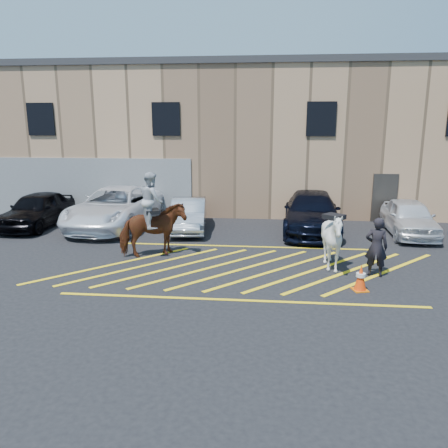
# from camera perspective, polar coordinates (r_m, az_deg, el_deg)

# --- Properties ---
(ground) EXTENTS (90.00, 90.00, 0.00)m
(ground) POSITION_cam_1_polar(r_m,az_deg,el_deg) (13.95, 2.70, -5.45)
(ground) COLOR black
(ground) RESTS_ON ground
(car_black_suv) EXTENTS (1.85, 4.48, 1.52)m
(car_black_suv) POSITION_cam_1_polar(r_m,az_deg,el_deg) (20.62, -23.20, 1.75)
(car_black_suv) COLOR black
(car_black_suv) RESTS_ON ground
(car_white_pickup) EXTENTS (3.38, 6.38, 1.71)m
(car_white_pickup) POSITION_cam_1_polar(r_m,az_deg,el_deg) (19.52, -13.91, 2.13)
(car_white_pickup) COLOR white
(car_white_pickup) RESTS_ON ground
(car_silver_sedan) EXTENTS (1.85, 4.14, 1.32)m
(car_silver_sedan) POSITION_cam_1_polar(r_m,az_deg,el_deg) (18.42, -4.64, 1.22)
(car_silver_sedan) COLOR #9CA2AA
(car_silver_sedan) RESTS_ON ground
(car_blue_suv) EXTENTS (2.63, 5.66, 1.60)m
(car_blue_suv) POSITION_cam_1_polar(r_m,az_deg,el_deg) (18.53, 11.36, 1.51)
(car_blue_suv) COLOR black
(car_blue_suv) RESTS_ON ground
(car_white_suv) EXTENTS (1.90, 4.28, 1.43)m
(car_white_suv) POSITION_cam_1_polar(r_m,az_deg,el_deg) (19.09, 23.01, 0.80)
(car_white_suv) COLOR white
(car_white_suv) RESTS_ON ground
(handler) EXTENTS (0.72, 0.56, 1.76)m
(handler) POSITION_cam_1_polar(r_m,az_deg,el_deg) (13.56, 19.28, -2.85)
(handler) COLOR black
(handler) RESTS_ON ground
(warehouse) EXTENTS (32.42, 10.20, 7.30)m
(warehouse) POSITION_cam_1_polar(r_m,az_deg,el_deg) (25.23, 4.16, 11.27)
(warehouse) COLOR tan
(warehouse) RESTS_ON ground
(hatching_zone) EXTENTS (12.60, 5.12, 0.01)m
(hatching_zone) POSITION_cam_1_polar(r_m,az_deg,el_deg) (13.67, 2.63, -5.83)
(hatching_zone) COLOR yellow
(hatching_zone) RESTS_ON ground
(mounted_bay) EXTENTS (2.39, 1.81, 2.87)m
(mounted_bay) POSITION_cam_1_polar(r_m,az_deg,el_deg) (14.81, -9.33, 0.12)
(mounted_bay) COLOR #5F2516
(mounted_bay) RESTS_ON ground
(saddled_white) EXTENTS (2.26, 2.28, 1.88)m
(saddled_white) POSITION_cam_1_polar(r_m,az_deg,el_deg) (13.74, 14.03, -2.03)
(saddled_white) COLOR silver
(saddled_white) RESTS_ON ground
(traffic_cone) EXTENTS (0.46, 0.46, 0.73)m
(traffic_cone) POSITION_cam_1_polar(r_m,az_deg,el_deg) (12.40, 17.42, -6.70)
(traffic_cone) COLOR #DF6309
(traffic_cone) RESTS_ON ground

